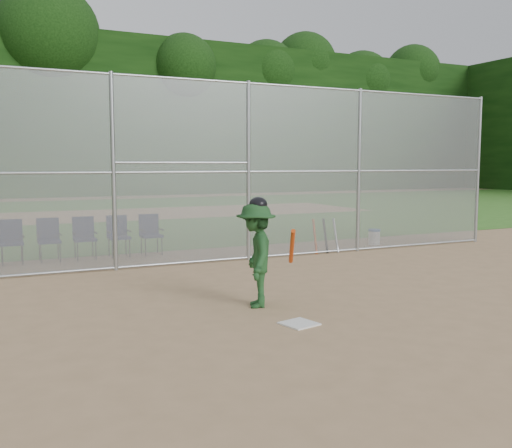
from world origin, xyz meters
name	(u,v)px	position (x,y,z in m)	size (l,w,h in m)	color
ground	(332,318)	(0.00, 0.00, 0.00)	(100.00, 100.00, 0.00)	tan
grass_strip	(100,215)	(0.00, 18.00, 0.01)	(100.00, 100.00, 0.00)	#336B20
dirt_patch_far	(100,215)	(0.00, 18.00, 0.01)	(24.00, 24.00, 0.00)	tan
backstop_fence	(206,169)	(0.00, 5.00, 2.07)	(16.09, 0.09, 4.00)	gray
treeline	(88,89)	(0.00, 20.00, 5.50)	(81.00, 60.00, 11.00)	black
home_plate	(299,324)	(-0.58, -0.09, 0.01)	(0.43, 0.43, 0.02)	silver
batter_at_plate	(256,254)	(-0.68, 1.06, 0.81)	(1.04, 1.31, 1.68)	#1B451F
water_cooler	(374,237)	(5.11, 5.78, 0.21)	(0.33, 0.33, 0.41)	white
spare_bats	(325,236)	(3.12, 5.11, 0.42)	(0.66, 0.29, 0.84)	#D84C14
chair_2	(12,242)	(-3.89, 6.69, 0.48)	(0.54, 0.52, 0.96)	#10173D
chair_3	(49,240)	(-3.11, 6.69, 0.48)	(0.54, 0.52, 0.96)	#10173D
chair_4	(85,238)	(-2.34, 6.69, 0.48)	(0.54, 0.52, 0.96)	#10173D
chair_5	(119,236)	(-1.57, 6.69, 0.48)	(0.54, 0.52, 0.96)	#10173D
chair_6	(151,235)	(-0.79, 6.69, 0.48)	(0.54, 0.52, 0.96)	#10173D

